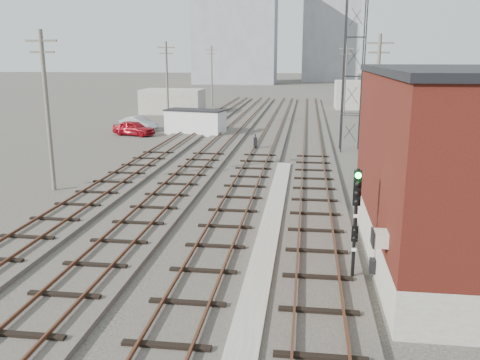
% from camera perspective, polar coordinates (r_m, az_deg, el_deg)
% --- Properties ---
extents(ground, '(320.00, 320.00, 0.00)m').
position_cam_1_polar(ground, '(67.37, 5.85, 7.27)').
color(ground, '#282621').
rests_on(ground, ground).
extents(track_right, '(3.20, 90.00, 0.39)m').
position_cam_1_polar(track_right, '(46.52, 8.10, 4.39)').
color(track_right, '#332D28').
rests_on(track_right, ground).
extents(track_mid_right, '(3.20, 90.00, 0.39)m').
position_cam_1_polar(track_mid_right, '(46.65, 3.17, 4.53)').
color(track_mid_right, '#332D28').
rests_on(track_mid_right, ground).
extents(track_mid_left, '(3.20, 90.00, 0.39)m').
position_cam_1_polar(track_mid_left, '(47.12, -1.70, 4.64)').
color(track_mid_left, '#332D28').
rests_on(track_mid_left, ground).
extents(track_left, '(3.20, 90.00, 0.39)m').
position_cam_1_polar(track_left, '(47.91, -6.44, 4.72)').
color(track_left, '#332D28').
rests_on(track_left, ground).
extents(platform_curb, '(0.90, 28.00, 0.26)m').
position_cam_1_polar(platform_curb, '(22.26, 3.31, -5.89)').
color(platform_curb, gray).
rests_on(platform_curb, ground).
extents(brick_building, '(6.54, 12.20, 7.22)m').
position_cam_1_polar(brick_building, '(20.10, 23.32, 1.20)').
color(brick_building, gray).
rests_on(brick_building, ground).
extents(lattice_tower, '(1.60, 1.60, 15.00)m').
position_cam_1_polar(lattice_tower, '(42.06, 12.69, 13.33)').
color(lattice_tower, black).
rests_on(lattice_tower, ground).
extents(utility_pole_left_a, '(1.80, 0.24, 9.00)m').
position_cam_1_polar(utility_pole_left_a, '(30.68, -20.85, 7.64)').
color(utility_pole_left_a, '#595147').
rests_on(utility_pole_left_a, ground).
extents(utility_pole_left_b, '(1.80, 0.24, 9.00)m').
position_cam_1_polar(utility_pole_left_b, '(53.96, -8.18, 10.69)').
color(utility_pole_left_b, '#595147').
rests_on(utility_pole_left_b, ground).
extents(utility_pole_left_c, '(1.80, 0.24, 9.00)m').
position_cam_1_polar(utility_pole_left_c, '(78.31, -3.19, 11.75)').
color(utility_pole_left_c, '#595147').
rests_on(utility_pole_left_c, ground).
extents(utility_pole_right_a, '(1.80, 0.24, 9.00)m').
position_cam_1_polar(utility_pole_right_a, '(35.31, 15.05, 8.77)').
color(utility_pole_right_a, '#595147').
rests_on(utility_pole_right_a, ground).
extents(utility_pole_right_b, '(1.80, 0.24, 9.00)m').
position_cam_1_polar(utility_pole_right_b, '(65.13, 11.73, 11.07)').
color(utility_pole_right_b, '#595147').
rests_on(utility_pole_right_b, ground).
extents(apartment_left, '(22.00, 14.00, 30.00)m').
position_cam_1_polar(apartment_left, '(143.49, -0.50, 16.79)').
color(apartment_left, gray).
rests_on(apartment_left, ground).
extents(apartment_right, '(16.00, 12.00, 26.00)m').
position_cam_1_polar(apartment_right, '(157.11, 10.10, 15.60)').
color(apartment_right, gray).
rests_on(apartment_right, ground).
extents(shed_left, '(8.00, 5.00, 3.20)m').
position_cam_1_polar(shed_left, '(69.54, -7.57, 8.75)').
color(shed_left, gray).
rests_on(shed_left, ground).
extents(shed_right, '(6.00, 6.00, 4.00)m').
position_cam_1_polar(shed_right, '(77.43, 12.89, 9.33)').
color(shed_right, gray).
rests_on(shed_right, ground).
extents(signal_mast, '(0.40, 0.41, 4.01)m').
position_cam_1_polar(signal_mast, '(17.52, 12.86, -4.08)').
color(signal_mast, gray).
rests_on(signal_mast, ground).
extents(switch_stand, '(0.31, 0.31, 1.28)m').
position_cam_1_polar(switch_stand, '(41.79, 1.74, 4.15)').
color(switch_stand, black).
rests_on(switch_stand, ground).
extents(site_trailer, '(6.26, 3.69, 2.47)m').
position_cam_1_polar(site_trailer, '(50.52, -5.03, 6.52)').
color(site_trailer, silver).
rests_on(site_trailer, ground).
extents(car_red, '(4.55, 2.89, 1.44)m').
position_cam_1_polar(car_red, '(50.77, -11.84, 5.72)').
color(car_red, maroon).
rests_on(car_red, ground).
extents(car_silver, '(4.52, 3.01, 1.41)m').
position_cam_1_polar(car_silver, '(54.19, -11.29, 6.23)').
color(car_silver, '#929699').
rests_on(car_silver, ground).
extents(car_grey, '(4.54, 3.34, 1.22)m').
position_cam_1_polar(car_grey, '(63.16, -5.87, 7.39)').
color(car_grey, gray).
rests_on(car_grey, ground).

